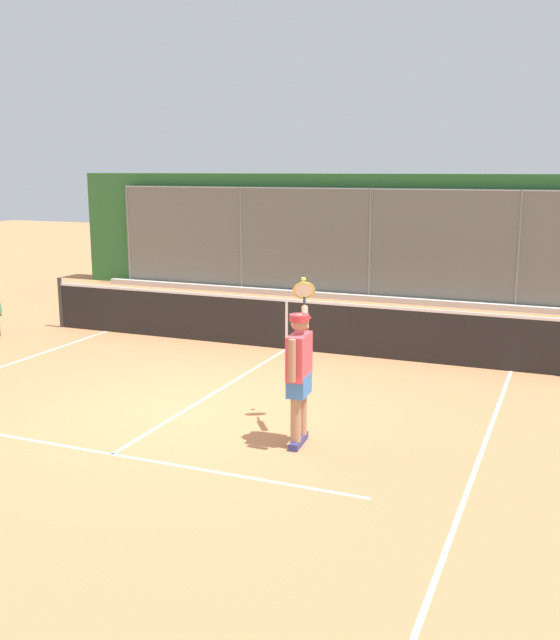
{
  "coord_description": "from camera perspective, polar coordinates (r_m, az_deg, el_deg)",
  "views": [
    {
      "loc": [
        -4.95,
        8.56,
        3.33
      ],
      "look_at": [
        -0.78,
        -1.64,
        1.05
      ],
      "focal_mm": 41.02,
      "sensor_mm": 36.0,
      "label": 1
    }
  ],
  "objects": [
    {
      "name": "tennis_player",
      "position": [
        8.86,
        1.5,
        -3.84
      ],
      "size": [
        0.55,
        1.36,
        1.94
      ],
      "rotation": [
        0.0,
        0.0,
        -1.49
      ],
      "color": "navy",
      "rests_on": "ground"
    },
    {
      "name": "tennis_net",
      "position": [
        13.69,
        0.54,
        -0.27
      ],
      "size": [
        10.51,
        0.09,
        1.07
      ],
      "color": "#2D2D2D",
      "rests_on": "ground"
    },
    {
      "name": "ground_plane",
      "position": [
        10.43,
        -7.44,
        -7.03
      ],
      "size": [
        60.0,
        60.0,
        0.0
      ],
      "primitive_type": "plane",
      "color": "#C67A4C"
    },
    {
      "name": "fence_backdrop",
      "position": [
        19.49,
        7.5,
        6.48
      ],
      "size": [
        17.55,
        1.37,
        3.22
      ],
      "color": "slate",
      "rests_on": "ground"
    },
    {
      "name": "court_line_markings",
      "position": [
        8.86,
        -13.98,
        -10.74
      ],
      "size": [
        8.18,
        10.24,
        0.01
      ],
      "color": "white",
      "rests_on": "ground"
    }
  ]
}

